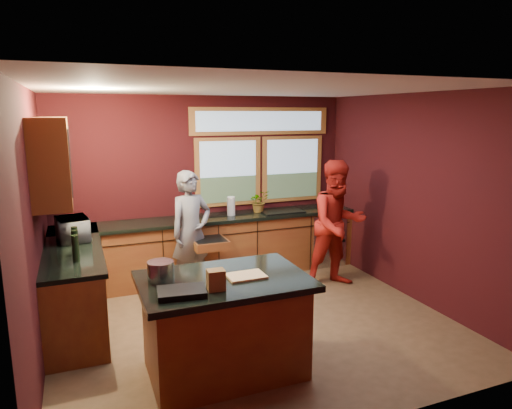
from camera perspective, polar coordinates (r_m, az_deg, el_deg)
floor at (r=5.58m, az=-0.21°, el=-14.56°), size 4.50×4.50×0.00m
room_shell at (r=5.19m, az=-7.71°, el=4.14°), size 4.52×4.02×2.71m
back_counter at (r=6.97m, az=-3.82°, el=-5.14°), size 4.50×0.64×0.93m
left_counter at (r=5.87m, az=-21.74°, el=-9.16°), size 0.64×2.30×0.93m
island at (r=4.46m, az=-3.96°, el=-14.77°), size 1.55×1.05×0.95m
person_grey at (r=6.29m, az=-8.10°, el=-3.45°), size 0.71×0.58×1.69m
person_red at (r=6.53m, az=10.17°, el=-2.44°), size 0.89×0.70×1.81m
microwave at (r=5.93m, az=-21.90°, el=-2.86°), size 0.42×0.55×0.28m
potted_plant at (r=7.06m, az=0.40°, el=0.41°), size 0.31×0.27×0.34m
paper_towel at (r=6.86m, az=-3.14°, el=-0.20°), size 0.12×0.12×0.28m
cutting_board at (r=4.29m, az=-1.26°, el=-8.91°), size 0.35×0.25×0.02m
stock_pot at (r=4.26m, az=-11.82°, el=-8.14°), size 0.24×0.24×0.18m
paper_bag at (r=3.98m, az=-5.03°, el=-9.37°), size 0.16×0.13×0.18m
black_tray at (r=3.93m, az=-9.28°, el=-10.74°), size 0.43×0.33×0.05m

